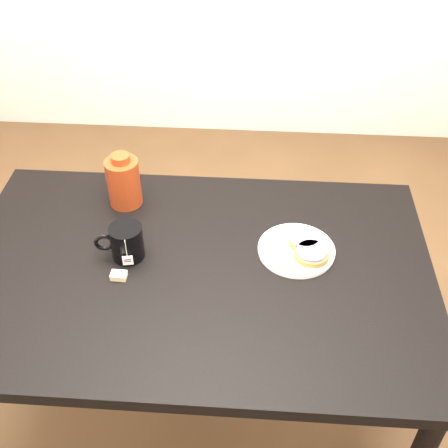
% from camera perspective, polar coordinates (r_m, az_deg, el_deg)
% --- Properties ---
extents(ground_plane, '(4.00, 4.00, 0.00)m').
position_cam_1_polar(ground_plane, '(2.25, -2.30, -17.97)').
color(ground_plane, brown).
extents(table, '(1.40, 0.90, 0.75)m').
position_cam_1_polar(table, '(1.71, -2.89, -6.38)').
color(table, black).
rests_on(table, ground_plane).
extents(plate, '(0.23, 0.23, 0.02)m').
position_cam_1_polar(plate, '(1.71, 7.36, -2.57)').
color(plate, white).
rests_on(plate, table).
extents(bagel_back, '(0.11, 0.11, 0.03)m').
position_cam_1_polar(bagel_back, '(1.72, 8.16, -1.56)').
color(bagel_back, brown).
rests_on(bagel_back, plate).
extents(bagel_front, '(0.14, 0.14, 0.03)m').
position_cam_1_polar(bagel_front, '(1.68, 8.89, -2.96)').
color(bagel_front, brown).
rests_on(bagel_front, plate).
extents(mug, '(0.15, 0.11, 0.11)m').
position_cam_1_polar(mug, '(1.67, -9.92, -1.81)').
color(mug, black).
rests_on(mug, table).
extents(teabag_pouch, '(0.05, 0.03, 0.02)m').
position_cam_1_polar(teabag_pouch, '(1.64, -10.65, -5.17)').
color(teabag_pouch, '#C6B793').
rests_on(teabag_pouch, table).
extents(bagel_package, '(0.14, 0.14, 0.19)m').
position_cam_1_polar(bagel_package, '(1.86, -10.16, 4.28)').
color(bagel_package, '#611C0C').
rests_on(bagel_package, table).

